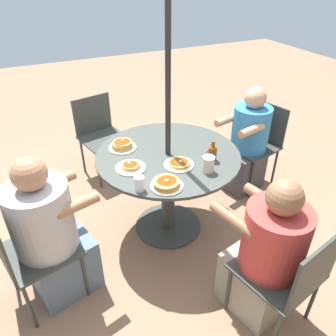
{
  "coord_description": "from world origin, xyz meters",
  "views": [
    {
      "loc": [
        0.94,
        2.0,
        2.06
      ],
      "look_at": [
        0.0,
        0.0,
        0.62
      ],
      "focal_mm": 35.0,
      "sensor_mm": 36.0,
      "label": 1
    }
  ],
  "objects_px": {
    "diner_north": "(265,257)",
    "patio_chair_east": "(258,140)",
    "patio_table": "(168,172)",
    "pancake_plate_d": "(167,184)",
    "patio_chair_north": "(290,274)",
    "patio_chair_south": "(100,131)",
    "pancake_plate_a": "(179,164)",
    "diner_west": "(51,237)",
    "diner_east": "(246,145)",
    "drinking_glass_a": "(139,183)",
    "coffee_cup": "(208,164)",
    "pancake_plate_b": "(122,145)",
    "patio_chair_west": "(25,251)",
    "syrup_bottle": "(212,153)",
    "pancake_plate_c": "(131,167)"
  },
  "relations": [
    {
      "from": "patio_chair_east",
      "to": "pancake_plate_b",
      "type": "height_order",
      "value": "patio_chair_east"
    },
    {
      "from": "pancake_plate_a",
      "to": "pancake_plate_c",
      "type": "distance_m",
      "value": 0.36
    },
    {
      "from": "diner_east",
      "to": "pancake_plate_b",
      "type": "xyz_separation_m",
      "value": [
        1.27,
        0.01,
        0.3
      ]
    },
    {
      "from": "patio_table",
      "to": "pancake_plate_d",
      "type": "distance_m",
      "value": 0.48
    },
    {
      "from": "pancake_plate_a",
      "to": "pancake_plate_d",
      "type": "relative_size",
      "value": 1.0
    },
    {
      "from": "drinking_glass_a",
      "to": "pancake_plate_a",
      "type": "bearing_deg",
      "value": -156.93
    },
    {
      "from": "patio_chair_east",
      "to": "coffee_cup",
      "type": "bearing_deg",
      "value": 108.48
    },
    {
      "from": "diner_west",
      "to": "drinking_glass_a",
      "type": "bearing_deg",
      "value": 66.49
    },
    {
      "from": "pancake_plate_c",
      "to": "pancake_plate_d",
      "type": "height_order",
      "value": "pancake_plate_d"
    },
    {
      "from": "pancake_plate_b",
      "to": "syrup_bottle",
      "type": "height_order",
      "value": "syrup_bottle"
    },
    {
      "from": "patio_table",
      "to": "patio_chair_east",
      "type": "bearing_deg",
      "value": -165.94
    },
    {
      "from": "pancake_plate_b",
      "to": "patio_chair_north",
      "type": "bearing_deg",
      "value": 111.63
    },
    {
      "from": "patio_chair_east",
      "to": "pancake_plate_a",
      "type": "relative_size",
      "value": 3.76
    },
    {
      "from": "diner_west",
      "to": "pancake_plate_d",
      "type": "distance_m",
      "value": 0.84
    },
    {
      "from": "patio_chair_west",
      "to": "diner_west",
      "type": "xyz_separation_m",
      "value": [
        -0.17,
        -0.04,
        0.01
      ]
    },
    {
      "from": "diner_north",
      "to": "patio_chair_east",
      "type": "xyz_separation_m",
      "value": [
        -0.93,
        -1.26,
        0.01
      ]
    },
    {
      "from": "diner_north",
      "to": "patio_chair_south",
      "type": "distance_m",
      "value": 2.18
    },
    {
      "from": "patio_table",
      "to": "patio_chair_north",
      "type": "height_order",
      "value": "patio_chair_north"
    },
    {
      "from": "patio_chair_east",
      "to": "diner_west",
      "type": "bearing_deg",
      "value": 90.23
    },
    {
      "from": "patio_chair_east",
      "to": "patio_chair_north",
      "type": "bearing_deg",
      "value": 134.16
    },
    {
      "from": "patio_chair_north",
      "to": "pancake_plate_d",
      "type": "relative_size",
      "value": 3.76
    },
    {
      "from": "pancake_plate_c",
      "to": "syrup_bottle",
      "type": "height_order",
      "value": "syrup_bottle"
    },
    {
      "from": "pancake_plate_c",
      "to": "coffee_cup",
      "type": "distance_m",
      "value": 0.56
    },
    {
      "from": "coffee_cup",
      "to": "pancake_plate_d",
      "type": "bearing_deg",
      "value": 7.61
    },
    {
      "from": "patio_table",
      "to": "drinking_glass_a",
      "type": "xyz_separation_m",
      "value": [
        0.37,
        0.35,
        0.23
      ]
    },
    {
      "from": "diner_north",
      "to": "patio_chair_east",
      "type": "bearing_deg",
      "value": 41.37
    },
    {
      "from": "syrup_bottle",
      "to": "patio_chair_south",
      "type": "bearing_deg",
      "value": -68.98
    },
    {
      "from": "patio_chair_east",
      "to": "patio_chair_west",
      "type": "xyz_separation_m",
      "value": [
        2.28,
        0.58,
        0.0
      ]
    },
    {
      "from": "pancake_plate_d",
      "to": "patio_chair_south",
      "type": "bearing_deg",
      "value": -87.32
    },
    {
      "from": "patio_chair_west",
      "to": "patio_table",
      "type": "bearing_deg",
      "value": 90.0
    },
    {
      "from": "patio_chair_east",
      "to": "pancake_plate_d",
      "type": "height_order",
      "value": "patio_chair_east"
    },
    {
      "from": "diner_west",
      "to": "patio_table",
      "type": "bearing_deg",
      "value": 90.0
    },
    {
      "from": "diner_east",
      "to": "syrup_bottle",
      "type": "xyz_separation_m",
      "value": [
        0.71,
        0.47,
        0.34
      ]
    },
    {
      "from": "patio_chair_east",
      "to": "diner_west",
      "type": "height_order",
      "value": "diner_west"
    },
    {
      "from": "diner_north",
      "to": "syrup_bottle",
      "type": "xyz_separation_m",
      "value": [
        -0.05,
        -0.75,
        0.34
      ]
    },
    {
      "from": "patio_table",
      "to": "pancake_plate_d",
      "type": "height_order",
      "value": "pancake_plate_d"
    },
    {
      "from": "pancake_plate_c",
      "to": "pancake_plate_a",
      "type": "bearing_deg",
      "value": 161.64
    },
    {
      "from": "patio_chair_north",
      "to": "diner_west",
      "type": "relative_size",
      "value": 0.75
    },
    {
      "from": "coffee_cup",
      "to": "drinking_glass_a",
      "type": "relative_size",
      "value": 1.14
    },
    {
      "from": "patio_chair_east",
      "to": "pancake_plate_b",
      "type": "xyz_separation_m",
      "value": [
        1.44,
        0.05,
        0.3
      ]
    },
    {
      "from": "patio_table",
      "to": "pancake_plate_c",
      "type": "bearing_deg",
      "value": 12.91
    },
    {
      "from": "patio_chair_south",
      "to": "pancake_plate_a",
      "type": "xyz_separation_m",
      "value": [
        -0.27,
        1.34,
        0.28
      ]
    },
    {
      "from": "patio_chair_west",
      "to": "pancake_plate_d",
      "type": "height_order",
      "value": "patio_chair_west"
    },
    {
      "from": "syrup_bottle",
      "to": "patio_chair_east",
      "type": "bearing_deg",
      "value": -149.85
    },
    {
      "from": "patio_chair_west",
      "to": "pancake_plate_b",
      "type": "height_order",
      "value": "patio_chair_west"
    },
    {
      "from": "pancake_plate_b",
      "to": "drinking_glass_a",
      "type": "xyz_separation_m",
      "value": [
        0.07,
        0.58,
        0.02
      ]
    },
    {
      "from": "diner_east",
      "to": "drinking_glass_a",
      "type": "height_order",
      "value": "diner_east"
    },
    {
      "from": "patio_chair_south",
      "to": "syrup_bottle",
      "type": "height_order",
      "value": "syrup_bottle"
    },
    {
      "from": "diner_north",
      "to": "patio_chair_south",
      "type": "xyz_separation_m",
      "value": [
        0.48,
        -2.13,
        0.01
      ]
    },
    {
      "from": "pancake_plate_a",
      "to": "diner_north",
      "type": "bearing_deg",
      "value": 105.07
    }
  ]
}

